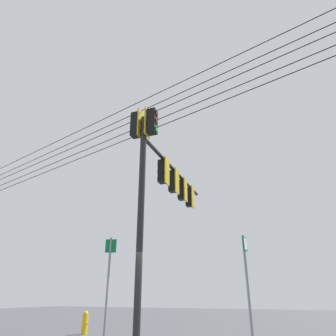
{
  "coord_description": "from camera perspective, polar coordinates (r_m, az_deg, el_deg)",
  "views": [
    {
      "loc": [
        3.3,
        -7.9,
        1.36
      ],
      "look_at": [
        -0.91,
        2.15,
        6.01
      ],
      "focal_mm": 32.14,
      "sensor_mm": 36.0,
      "label": 1
    }
  ],
  "objects": [
    {
      "name": "route_sign_primary",
      "position": [
        8.82,
        14.86,
        -20.12
      ],
      "size": [
        0.11,
        0.26,
        2.94
      ],
      "color": "slate",
      "rests_on": "ground"
    },
    {
      "name": "route_sign_secondary",
      "position": [
        10.18,
        -11.23,
        -19.59
      ],
      "size": [
        0.35,
        0.15,
        3.12
      ],
      "color": "slate",
      "rests_on": "ground"
    },
    {
      "name": "overhead_wire_span",
      "position": [
        11.18,
        -9.36,
        7.55
      ],
      "size": [
        26.14,
        6.14,
        1.83
      ],
      "color": "black"
    },
    {
      "name": "signal_mast_assembly",
      "position": [
        11.17,
        -0.87,
        -2.2
      ],
      "size": [
        0.97,
        6.69,
        7.26
      ],
      "color": "black",
      "rests_on": "ground"
    },
    {
      "name": "fire_hydrant",
      "position": [
        13.54,
        -15.47,
        -26.42
      ],
      "size": [
        0.29,
        0.25,
        0.81
      ],
      "color": "yellow",
      "rests_on": "ground"
    }
  ]
}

